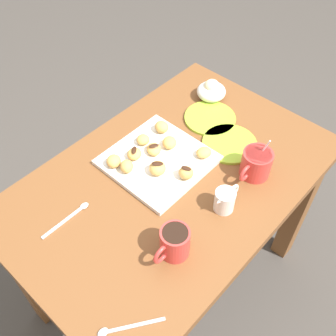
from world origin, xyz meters
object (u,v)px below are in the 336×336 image
at_px(beignet_7, 134,154).
at_px(beignet_9, 154,149).
at_px(dining_table, 172,203).
at_px(coffee_mug_red_right, 174,242).
at_px(cream_pitcher_white, 225,199).
at_px(ice_cream_bowl, 211,91).
at_px(saucer_lime_left, 210,118).
at_px(beignet_6, 186,173).
at_px(coffee_mug_red_left, 256,163).
at_px(beignet_4, 204,153).
at_px(saucer_lime_right, 230,144).
at_px(beignet_8, 127,166).
at_px(beignet_1, 162,127).
at_px(beignet_5, 143,140).
at_px(beignet_3, 169,143).
at_px(beignet_0, 158,168).
at_px(pastry_plate_square, 158,160).
at_px(beignet_2, 114,161).

height_order(beignet_7, beignet_9, beignet_7).
height_order(dining_table, coffee_mug_red_right, coffee_mug_red_right).
xyz_separation_m(cream_pitcher_white, ice_cream_bowl, (-0.37, -0.34, -0.01)).
height_order(coffee_mug_red_right, beignet_9, coffee_mug_red_right).
xyz_separation_m(saucer_lime_left, beignet_6, (0.27, 0.12, 0.03)).
bearing_deg(coffee_mug_red_left, ice_cream_bowl, -121.32).
distance_m(saucer_lime_left, beignet_4, 0.20).
bearing_deg(saucer_lime_right, beignet_9, -36.35).
bearing_deg(coffee_mug_red_left, beignet_8, -47.39).
xyz_separation_m(saucer_lime_left, beignet_8, (0.38, -0.03, 0.03)).
xyz_separation_m(ice_cream_bowl, saucer_lime_right, (0.15, 0.20, -0.03)).
bearing_deg(beignet_7, beignet_1, -172.44).
relative_size(beignet_5, beignet_8, 0.96).
distance_m(beignet_1, beignet_7, 0.15).
xyz_separation_m(ice_cream_bowl, beignet_3, (0.31, 0.07, -0.00)).
distance_m(saucer_lime_left, beignet_6, 0.30).
height_order(dining_table, beignet_0, beignet_0).
relative_size(coffee_mug_red_left, beignet_4, 2.72).
relative_size(coffee_mug_red_left, saucer_lime_left, 0.76).
relative_size(cream_pitcher_white, saucer_lime_right, 0.57).
bearing_deg(dining_table, beignet_4, 169.27).
bearing_deg(beignet_0, beignet_6, 120.08).
bearing_deg(dining_table, saucer_lime_right, 168.55).
xyz_separation_m(coffee_mug_red_right, beignet_1, (-0.31, -0.34, -0.02)).
xyz_separation_m(coffee_mug_red_right, beignet_3, (-0.27, -0.27, -0.02)).
height_order(beignet_3, beignet_8, beignet_8).
bearing_deg(beignet_6, pastry_plate_square, -88.90).
relative_size(saucer_lime_left, beignet_6, 4.02).
bearing_deg(beignet_7, beignet_4, 134.27).
bearing_deg(beignet_4, saucer_lime_left, -147.85).
bearing_deg(beignet_9, coffee_mug_red_right, 52.37).
bearing_deg(beignet_4, beignet_6, 8.66).
bearing_deg(saucer_lime_right, beignet_0, -18.02).
bearing_deg(cream_pitcher_white, beignet_5, -93.17).
height_order(cream_pitcher_white, beignet_1, cream_pitcher_white).
relative_size(beignet_4, beignet_9, 0.96).
bearing_deg(coffee_mug_red_left, cream_pitcher_white, 3.56).
relative_size(pastry_plate_square, beignet_3, 5.70).
relative_size(pastry_plate_square, beignet_9, 5.61).
bearing_deg(beignet_0, beignet_4, 158.02).
bearing_deg(beignet_9, pastry_plate_square, 67.86).
xyz_separation_m(beignet_5, beignet_8, (0.12, 0.05, 0.00)).
distance_m(beignet_0, beignet_4, 0.16).
bearing_deg(beignet_3, beignet_2, -22.43).
bearing_deg(ice_cream_bowl, beignet_9, 7.62).
bearing_deg(coffee_mug_red_left, beignet_0, -45.81).
bearing_deg(cream_pitcher_white, saucer_lime_right, -147.04).
height_order(coffee_mug_red_right, beignet_6, coffee_mug_red_right).
bearing_deg(pastry_plate_square, beignet_3, -171.66).
relative_size(beignet_2, beignet_9, 0.93).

